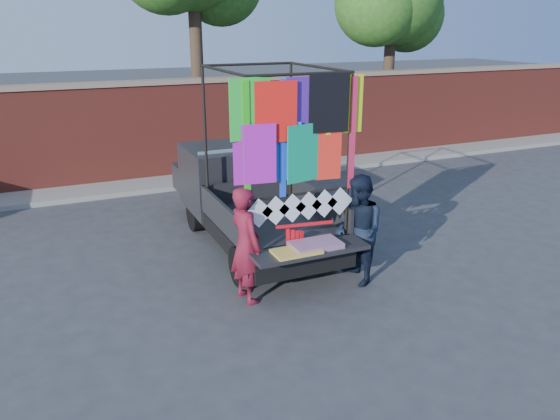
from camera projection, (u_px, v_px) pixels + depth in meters
name	position (u px, v px, depth m)	size (l,w,h in m)	color
ground	(284.00, 281.00, 8.89)	(90.00, 90.00, 0.00)	#38383A
brick_wall	(176.00, 128.00, 14.51)	(30.00, 0.45, 2.61)	maroon
curb	(185.00, 181.00, 14.31)	(30.00, 1.20, 0.12)	gray
pickup_truck	(241.00, 194.00, 10.60)	(2.11, 5.30, 3.33)	black
woman	(246.00, 245.00, 8.03)	(0.65, 0.43, 1.79)	maroon
man	(359.00, 230.00, 8.59)	(0.86, 0.67, 1.78)	black
streamer_bundle	(299.00, 237.00, 8.25)	(0.89, 0.17, 0.62)	red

